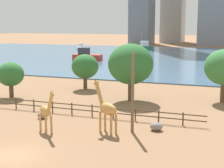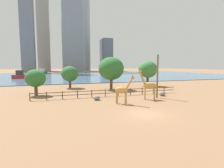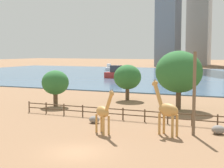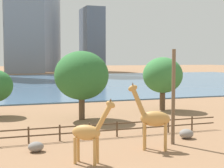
# 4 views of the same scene
# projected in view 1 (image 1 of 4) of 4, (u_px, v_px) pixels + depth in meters

# --- Properties ---
(ground_plane) EXTENTS (400.00, 400.00, 0.00)m
(ground_plane) POSITION_uv_depth(u_px,v_px,m) (181.00, 57.00, 99.65)
(ground_plane) COLOR #8C6647
(harbor_water) EXTENTS (180.00, 86.00, 0.20)m
(harbor_water) POSITION_uv_depth(u_px,v_px,m) (179.00, 58.00, 96.85)
(harbor_water) COLOR #476B8C
(harbor_water) RESTS_ON ground
(giraffe_tall) EXTENTS (2.60, 2.08, 4.10)m
(giraffe_tall) POSITION_uv_depth(u_px,v_px,m) (46.00, 111.00, 30.70)
(giraffe_tall) COLOR #C18C47
(giraffe_tall) RESTS_ON ground
(giraffe_companion) EXTENTS (2.97, 1.93, 4.78)m
(giraffe_companion) POSITION_uv_depth(u_px,v_px,m) (107.00, 108.00, 30.52)
(giraffe_companion) COLOR #C18C47
(giraffe_companion) RESTS_ON ground
(utility_pole) EXTENTS (0.28, 0.28, 7.16)m
(utility_pole) POSITION_uv_depth(u_px,v_px,m) (133.00, 94.00, 30.40)
(utility_pole) COLOR brown
(utility_pole) RESTS_ON ground
(boulder_near_fence) EXTENTS (1.16, 1.03, 0.77)m
(boulder_near_fence) POSITION_uv_depth(u_px,v_px,m) (156.00, 126.00, 31.46)
(boulder_near_fence) COLOR gray
(boulder_near_fence) RESTS_ON ground
(boulder_by_pole) EXTENTS (1.08, 0.94, 0.71)m
(boulder_by_pole) POSITION_uv_depth(u_px,v_px,m) (43.00, 115.00, 35.45)
(boulder_by_pole) COLOR gray
(boulder_by_pole) RESTS_ON ground
(enclosure_fence) EXTENTS (26.12, 0.14, 1.30)m
(enclosure_fence) POSITION_uv_depth(u_px,v_px,m) (77.00, 108.00, 36.75)
(enclosure_fence) COLOR #4C3826
(enclosure_fence) RESTS_ON ground
(tree_left_large) EXTENTS (4.02, 4.02, 5.22)m
(tree_left_large) POSITION_uv_depth(u_px,v_px,m) (85.00, 67.00, 50.98)
(tree_left_large) COLOR brown
(tree_left_large) RESTS_ON ground
(tree_center_broad) EXTENTS (3.52, 3.52, 4.71)m
(tree_center_broad) POSITION_uv_depth(u_px,v_px,m) (11.00, 74.00, 45.10)
(tree_center_broad) COLOR brown
(tree_center_broad) RESTS_ON ground
(tree_left_small) EXTENTS (5.71, 5.71, 7.26)m
(tree_left_small) POSITION_uv_depth(u_px,v_px,m) (131.00, 64.00, 43.01)
(tree_left_small) COLOR brown
(tree_left_small) RESTS_ON ground
(boat_ferry) EXTENTS (7.52, 6.59, 6.67)m
(boat_ferry) POSITION_uv_depth(u_px,v_px,m) (143.00, 47.00, 123.31)
(boat_ferry) COLOR #337259
(boat_ferry) RESTS_ON harbor_water
(boat_sailboat) EXTENTS (7.68, 3.15, 3.32)m
(boat_sailboat) POSITION_uv_depth(u_px,v_px,m) (87.00, 56.00, 89.73)
(boat_sailboat) COLOR #B22D28
(boat_sailboat) RESTS_ON harbor_water
(boat_tug) EXTENTS (3.41, 5.77, 2.39)m
(boat_tug) POSITION_uv_depth(u_px,v_px,m) (81.00, 47.00, 126.26)
(boat_tug) COLOR silver
(boat_tug) RESTS_ON harbor_water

